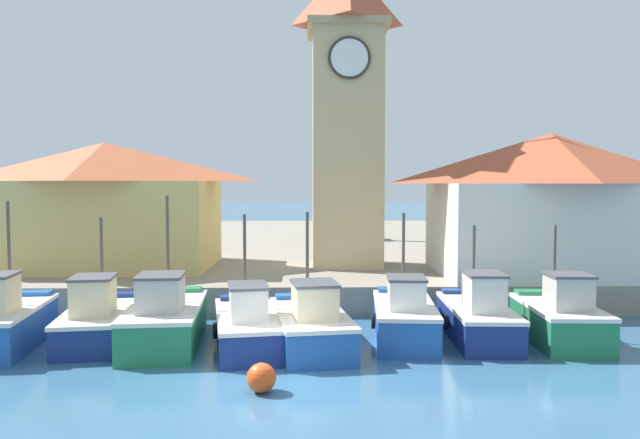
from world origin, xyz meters
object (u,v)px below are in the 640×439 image
at_px(fishing_boat_mid_left, 246,324).
at_px(fishing_boat_right_outer, 560,318).
at_px(warehouse_right, 550,202).
at_px(port_crane_near, 360,141).
at_px(clock_tower, 347,106).
at_px(fishing_boat_left_outer, 99,319).
at_px(fishing_boat_right_inner, 478,316).
at_px(mooring_buoy, 261,378).
at_px(fishing_boat_far_left, 3,322).
at_px(warehouse_left, 105,204).
at_px(fishing_boat_center, 311,324).
at_px(fishing_boat_left_inner, 165,319).
at_px(fishing_boat_mid_right, 404,317).

height_order(fishing_boat_mid_left, fishing_boat_right_outer, fishing_boat_mid_left).
xyz_separation_m(warehouse_right, port_crane_near, (-6.57, 16.21, 3.61)).
distance_m(fishing_boat_mid_left, port_crane_near, 25.01).
height_order(fishing_boat_mid_left, clock_tower, clock_tower).
height_order(fishing_boat_left_outer, port_crane_near, port_crane_near).
relative_size(fishing_boat_right_inner, mooring_buoy, 7.12).
distance_m(fishing_boat_far_left, mooring_buoy, 8.98).
distance_m(fishing_boat_mid_left, warehouse_left, 12.74).
xyz_separation_m(fishing_boat_center, mooring_buoy, (-1.19, -4.02, -0.36)).
distance_m(fishing_boat_center, warehouse_right, 12.87).
relative_size(fishing_boat_mid_left, port_crane_near, 0.28).
height_order(fishing_boat_left_inner, fishing_boat_right_inner, fishing_boat_left_inner).
height_order(fishing_boat_right_outer, warehouse_right, warehouse_right).
relative_size(fishing_boat_right_inner, warehouse_left, 0.50).
height_order(fishing_boat_left_inner, fishing_boat_mid_right, fishing_boat_left_inner).
distance_m(fishing_boat_mid_right, port_crane_near, 23.75).
bearing_deg(fishing_boat_center, port_crane_near, 81.60).
xyz_separation_m(fishing_boat_mid_right, mooring_buoy, (-4.14, -4.83, -0.39)).
relative_size(fishing_boat_mid_right, mooring_buoy, 6.88).
distance_m(fishing_boat_right_outer, port_crane_near, 24.45).
bearing_deg(mooring_buoy, fishing_boat_center, 73.56).
relative_size(fishing_boat_right_inner, fishing_boat_right_outer, 1.17).
xyz_separation_m(fishing_boat_right_outer, mooring_buoy, (-8.93, -4.48, -0.41)).
bearing_deg(fishing_boat_mid_right, fishing_boat_right_inner, 1.38).
bearing_deg(clock_tower, fishing_boat_left_inner, -122.47).
bearing_deg(fishing_boat_right_outer, fishing_boat_mid_left, -178.03).
bearing_deg(fishing_boat_left_outer, fishing_boat_center, -6.87).
height_order(fishing_boat_left_outer, clock_tower, clock_tower).
distance_m(fishing_boat_far_left, fishing_boat_mid_left, 7.25).
height_order(fishing_boat_mid_right, fishing_boat_right_inner, fishing_boat_mid_right).
xyz_separation_m(fishing_boat_far_left, fishing_boat_left_inner, (4.73, 0.38, -0.02)).
relative_size(fishing_boat_left_inner, warehouse_left, 0.53).
relative_size(port_crane_near, mooring_buoy, 26.34).
height_order(fishing_boat_mid_right, clock_tower, clock_tower).
relative_size(fishing_boat_far_left, fishing_boat_left_outer, 0.95).
bearing_deg(fishing_boat_left_inner, port_crane_near, 71.04).
xyz_separation_m(fishing_boat_mid_left, port_crane_near, (5.41, 23.37, 7.07)).
xyz_separation_m(fishing_boat_mid_left, mooring_buoy, (0.75, -4.15, -0.33)).
xyz_separation_m(fishing_boat_right_inner, port_crane_near, (-1.83, 22.63, 7.01)).
bearing_deg(fishing_boat_far_left, fishing_boat_left_inner, 4.64).
bearing_deg(warehouse_right, fishing_boat_right_outer, -108.57).
distance_m(fishing_boat_center, clock_tower, 12.87).
distance_m(fishing_boat_left_inner, warehouse_left, 11.18).
bearing_deg(port_crane_near, warehouse_left, -133.36).
relative_size(fishing_boat_mid_left, warehouse_left, 0.53).
distance_m(fishing_boat_left_outer, mooring_buoy, 7.25).
bearing_deg(fishing_boat_mid_right, fishing_boat_mid_left, -172.00).
height_order(fishing_boat_far_left, fishing_boat_right_inner, fishing_boat_far_left).
relative_size(fishing_boat_right_inner, port_crane_near, 0.27).
bearing_deg(fishing_boat_mid_left, fishing_boat_left_outer, 171.84).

